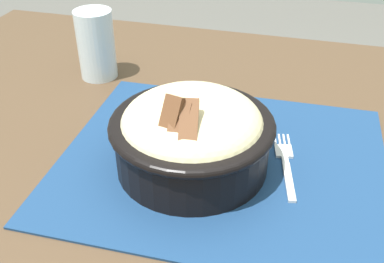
{
  "coord_description": "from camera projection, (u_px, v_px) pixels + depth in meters",
  "views": [
    {
      "loc": [
        0.08,
        -0.47,
        1.07
      ],
      "look_at": [
        -0.04,
        -0.04,
        0.77
      ],
      "focal_mm": 42.37,
      "sensor_mm": 36.0,
      "label": 1
    }
  ],
  "objects": [
    {
      "name": "fork",
      "position": [
        285.0,
        162.0,
        0.57
      ],
      "size": [
        0.04,
        0.13,
        0.0
      ],
      "color": "silver",
      "rests_on": "placemat"
    },
    {
      "name": "table",
      "position": [
        229.0,
        189.0,
        0.63
      ],
      "size": [
        1.19,
        0.82,
        0.72
      ],
      "color": "#4C3826",
      "rests_on": "ground_plane"
    },
    {
      "name": "drinking_glass",
      "position": [
        97.0,
        49.0,
        0.75
      ],
      "size": [
        0.06,
        0.06,
        0.11
      ],
      "color": "silver",
      "rests_on": "table"
    },
    {
      "name": "bowl",
      "position": [
        192.0,
        133.0,
        0.54
      ],
      "size": [
        0.23,
        0.23,
        0.12
      ],
      "color": "black",
      "rests_on": "placemat"
    },
    {
      "name": "placemat",
      "position": [
        222.0,
        161.0,
        0.57
      ],
      "size": [
        0.41,
        0.35,
        0.0
      ],
      "primitive_type": "cube",
      "rotation": [
        0.0,
        0.0,
        0.02
      ],
      "color": "navy",
      "rests_on": "table"
    }
  ]
}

